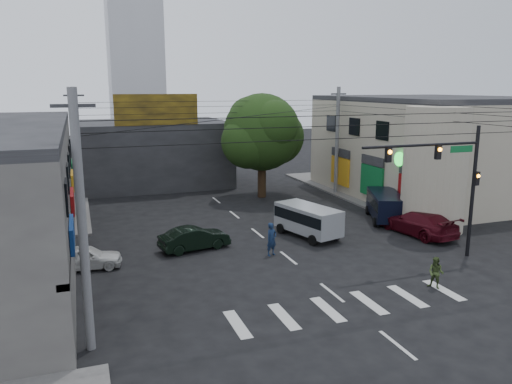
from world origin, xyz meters
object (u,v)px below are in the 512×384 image
traffic_gantry (449,172)px  white_compact (85,257)px  dark_sedan (194,238)px  maroon_sedan (418,223)px  navy_van (385,207)px  utility_pole_far_right (337,141)px  traffic_officer (272,239)px  utility_pole_far_left (78,152)px  pedestrian_olive (436,273)px  street_tree (262,133)px  utility_pole_near_left (82,225)px  silver_minivan (308,222)px

traffic_gantry → white_compact: traffic_gantry is taller
traffic_gantry → dark_sedan: (-12.34, 6.17, -4.16)m
maroon_sedan → navy_van: size_ratio=1.08×
utility_pole_far_right → traffic_officer: bearing=-130.2°
utility_pole_far_left → maroon_sedan: 23.98m
traffic_gantry → pedestrian_olive: size_ratio=4.79×
street_tree → utility_pole_near_left: size_ratio=0.95×
pedestrian_olive → utility_pole_far_left: bearing=-174.1°
white_compact → traffic_officer: traffic_officer is taller
utility_pole_far_right → utility_pole_far_left: bearing=180.0°
street_tree → utility_pole_far_right: size_ratio=0.95×
traffic_officer → navy_van: bearing=0.1°
street_tree → utility_pole_near_left: 25.95m
utility_pole_near_left → white_compact: bearing=90.0°
traffic_gantry → street_tree: bearing=102.0°
silver_minivan → utility_pole_near_left: bearing=110.7°
utility_pole_near_left → maroon_sedan: utility_pole_near_left is taller
traffic_gantry → dark_sedan: bearing=153.4°
utility_pole_near_left → utility_pole_far_right: 29.35m
silver_minivan → street_tree: bearing=-22.0°
utility_pole_near_left → utility_pole_far_right: (21.00, 20.50, 0.00)m
utility_pole_far_left → dark_sedan: 12.99m
street_tree → traffic_gantry: (3.82, -18.00, -0.64)m
utility_pole_far_right → silver_minivan: (-7.78, -10.74, -3.63)m
utility_pole_far_left → dark_sedan: utility_pole_far_left is taller
traffic_gantry → traffic_officer: size_ratio=3.87×
navy_van → silver_minivan: bearing=127.1°
utility_pole_near_left → maroon_sedan: bearing=21.3°
traffic_gantry → utility_pole_far_left: 25.00m
utility_pole_far_left → white_compact: (0.00, -12.00, -3.98)m
traffic_gantry → dark_sedan: size_ratio=1.70×
utility_pole_near_left → dark_sedan: bearing=58.2°
utility_pole_far_right → dark_sedan: size_ratio=2.17×
silver_minivan → navy_van: navy_van is taller
utility_pole_near_left → white_compact: utility_pole_near_left is taller
utility_pole_far_left → utility_pole_far_right: bearing=0.0°
white_compact → traffic_officer: size_ratio=2.02×
white_compact → street_tree: bearing=-42.6°
street_tree → pedestrian_olive: size_ratio=5.79×
traffic_gantry → pedestrian_olive: (-3.05, -3.15, -4.08)m
maroon_sedan → traffic_officer: bearing=-4.7°
utility_pole_far_left → white_compact: bearing=-90.0°
traffic_gantry → navy_van: bearing=78.4°
pedestrian_olive → silver_minivan: bearing=161.0°
utility_pole_far_left → utility_pole_far_right: size_ratio=1.00×
street_tree → utility_pole_far_left: (-14.50, -1.00, -0.87)m
traffic_gantry → silver_minivan: 8.96m
utility_pole_far_right → street_tree: bearing=171.3°
navy_van → pedestrian_olive: size_ratio=3.49×
utility_pole_far_right → silver_minivan: 13.75m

